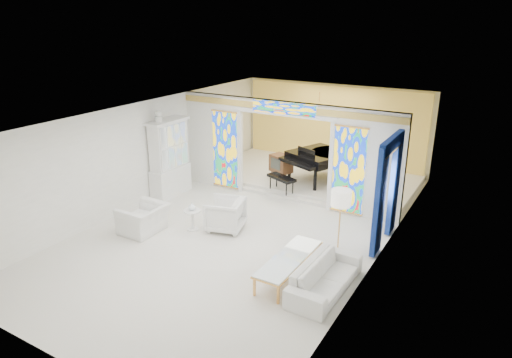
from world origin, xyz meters
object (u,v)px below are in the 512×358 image
Objects in this scene: china_cabinet at (169,159)px; grand_piano at (325,157)px; armchair_left at (144,219)px; coffee_table at (289,259)px; sofa at (325,276)px; tv_console at (281,164)px; armchair_right at (225,214)px.

china_cabinet reaches higher than grand_piano.
coffee_table is (4.20, -0.06, 0.07)m from armchair_left.
sofa is 2.59× the size of tv_console.
grand_piano is at bearing 39.14° from china_cabinet.
armchair_left is at bearing 179.24° from coffee_table.
china_cabinet is at bearing -128.74° from armchair_right.
armchair_right is at bearing 153.44° from coffee_table.
grand_piano is (0.97, 4.33, 0.56)m from armchair_right.
china_cabinet reaches higher than sofa.
coffee_table is 5.78m from grand_piano.
armchair_right reaches higher than coffee_table.
armchair_right is at bearing -80.93° from grand_piano.
china_cabinet is 2.92× the size of armchair_right.
coffee_table is 2.57× the size of tv_console.
sofa is at bearing 53.02° from armchair_right.
sofa is (5.05, -0.12, -0.05)m from armchair_left.
tv_console is (2.52, 2.56, -0.46)m from china_cabinet.
china_cabinet is at bearing -114.40° from tv_console.
coffee_table is at bearing 88.87° from armchair_left.
grand_piano reaches higher than armchair_right.
armchair_right is 4.47m from grand_piano.
china_cabinet is 5.90m from coffee_table.
armchair_left is 1.19× the size of armchair_right.
china_cabinet is 4.93m from grand_piano.
sofa is at bearing -4.62° from coffee_table.
coffee_table is at bearing 86.85° from sofa.
coffee_table is 0.68× the size of grand_piano.
china_cabinet is 3.18m from armchair_right.
grand_piano reaches higher than sofa.
tv_console reaches higher than coffee_table.
armchair_right reaches higher than sofa.
tv_console is (-2.80, 5.01, 0.28)m from coffee_table.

